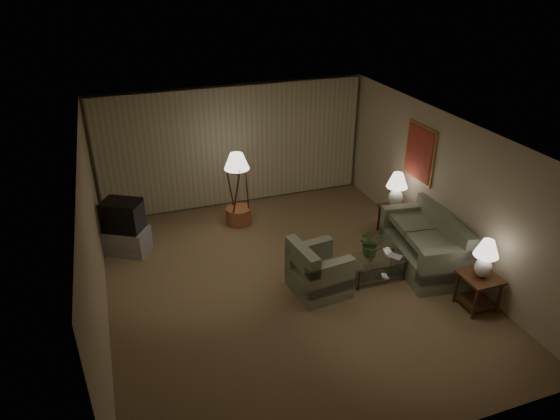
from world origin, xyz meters
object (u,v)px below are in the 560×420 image
(tv_cabinet, at_px, (127,241))
(side_table_far, at_px, (393,215))
(armchair, at_px, (319,272))
(side_table_near, at_px, (479,286))
(sofa, at_px, (422,246))
(table_lamp_far, at_px, (397,187))
(crt_tv, at_px, (122,215))
(table_lamp_near, at_px, (486,255))
(ottoman, at_px, (239,215))
(vase, at_px, (370,257))
(floor_lamp, at_px, (238,188))
(coffee_table, at_px, (376,265))

(tv_cabinet, bearing_deg, side_table_far, 18.93)
(armchair, height_order, tv_cabinet, armchair)
(armchair, xyz_separation_m, side_table_near, (2.22, -1.27, 0.04))
(sofa, relative_size, table_lamp_far, 2.89)
(tv_cabinet, height_order, crt_tv, crt_tv)
(tv_cabinet, bearing_deg, table_lamp_near, -4.79)
(armchair, bearing_deg, sofa, -94.59)
(ottoman, bearing_deg, side_table_far, -26.67)
(side_table_far, height_order, vase, side_table_far)
(floor_lamp, bearing_deg, side_table_near, -54.40)
(coffee_table, distance_m, ottoman, 3.29)
(table_lamp_far, relative_size, floor_lamp, 0.46)
(armchair, xyz_separation_m, crt_tv, (-2.98, 2.36, 0.42))
(armchair, relative_size, vase, 7.47)
(side_table_near, distance_m, ottoman, 4.97)
(crt_tv, height_order, floor_lamp, floor_lamp)
(table_lamp_near, xyz_separation_m, vase, (-1.28, 1.25, -0.50))
(vase, bearing_deg, ottoman, 119.63)
(tv_cabinet, bearing_deg, side_table_near, -4.79)
(side_table_near, distance_m, floor_lamp, 4.96)
(sofa, height_order, armchair, sofa)
(table_lamp_far, xyz_separation_m, tv_cabinet, (-5.20, 1.03, -0.78))
(side_table_near, relative_size, vase, 4.11)
(floor_lamp, xyz_separation_m, ottoman, (0.00, 0.03, -0.65))
(side_table_far, relative_size, ottoman, 1.13)
(floor_lamp, bearing_deg, table_lamp_near, -54.40)
(armchair, height_order, ottoman, armchair)
(armchair, relative_size, side_table_near, 1.82)
(side_table_far, xyz_separation_m, crt_tv, (-5.20, 1.03, 0.39))
(tv_cabinet, relative_size, crt_tv, 1.15)
(armchair, relative_size, crt_tv, 1.30)
(table_lamp_near, relative_size, vase, 4.52)
(floor_lamp, relative_size, ottoman, 2.99)
(table_lamp_near, bearing_deg, sofa, 96.34)
(tv_cabinet, distance_m, floor_lamp, 2.43)
(table_lamp_far, xyz_separation_m, crt_tv, (-5.20, 1.03, -0.23))
(side_table_near, distance_m, coffee_table, 1.69)
(armchair, xyz_separation_m, table_lamp_far, (2.22, 1.33, 0.65))
(table_lamp_near, distance_m, vase, 1.86)
(armchair, height_order, vase, armchair)
(floor_lamp, bearing_deg, tv_cabinet, -170.54)
(armchair, relative_size, floor_lamp, 0.69)
(armchair, bearing_deg, table_lamp_far, -65.94)
(table_lamp_near, height_order, table_lamp_far, table_lamp_far)
(armchair, bearing_deg, ottoman, 6.26)
(side_table_near, xyz_separation_m, table_lamp_near, (0.00, 0.00, 0.58))
(vase, bearing_deg, table_lamp_far, 46.44)
(side_table_near, bearing_deg, table_lamp_near, 90.00)
(sofa, xyz_separation_m, side_table_far, (0.15, 1.25, -0.00))
(side_table_far, bearing_deg, armchair, -149.05)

